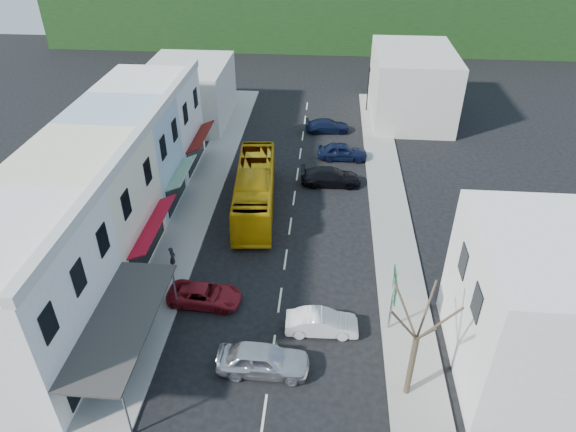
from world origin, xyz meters
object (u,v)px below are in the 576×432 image
object	(u,v)px
car_white	(322,323)
car_red	(205,294)
bus	(255,190)
direction_sign	(392,302)
street_tree	(416,339)
pedestrian_left	(173,257)
car_silver	(263,361)
traffic_signal	(368,89)

from	to	relation	value
car_white	car_red	world-z (taller)	same
bus	direction_sign	size ratio (longest dim) A/B	2.80
car_red	direction_sign	xyz separation A→B (m)	(10.88, -1.30, 1.37)
bus	direction_sign	distance (m)	15.42
bus	street_tree	xyz separation A→B (m)	(9.84, -16.64, 2.32)
car_white	car_red	xyz separation A→B (m)	(-7.08, 1.80, 0.00)
pedestrian_left	direction_sign	world-z (taller)	direction_sign
direction_sign	car_silver	bearing A→B (deg)	-150.99
direction_sign	traffic_signal	world-z (taller)	traffic_signal
traffic_signal	bus	bearing A→B (deg)	89.99
traffic_signal	car_white	bearing A→B (deg)	107.87
traffic_signal	street_tree	bearing A→B (deg)	115.21
bus	direction_sign	bearing A→B (deg)	-57.67
car_white	pedestrian_left	world-z (taller)	pedestrian_left
car_red	direction_sign	distance (m)	11.04
car_red	traffic_signal	world-z (taller)	traffic_signal
car_red	traffic_signal	size ratio (longest dim) A/B	0.93
bus	car_white	size ratio (longest dim) A/B	2.64
car_white	street_tree	world-z (taller)	street_tree
car_silver	car_red	world-z (taller)	same
car_white	traffic_signal	world-z (taller)	traffic_signal
car_silver	pedestrian_left	bearing A→B (deg)	42.18
car_red	traffic_signal	bearing A→B (deg)	-15.83
bus	car_red	xyz separation A→B (m)	(-1.57, -10.98, -0.85)
car_silver	car_red	xyz separation A→B (m)	(-4.13, 4.80, 0.00)
bus	car_red	bearing A→B (deg)	-102.96
bus	pedestrian_left	distance (m)	9.13
car_silver	direction_sign	world-z (taller)	direction_sign
street_tree	traffic_signal	bearing A→B (deg)	90.51
bus	direction_sign	world-z (taller)	direction_sign
car_silver	street_tree	size ratio (longest dim) A/B	0.57
bus	pedestrian_left	world-z (taller)	bus
pedestrian_left	traffic_signal	distance (m)	31.88
car_silver	direction_sign	xyz separation A→B (m)	(6.75, 3.50, 1.37)
car_white	bus	bearing A→B (deg)	21.14
bus	car_silver	size ratio (longest dim) A/B	2.64
car_silver	traffic_signal	xyz separation A→B (m)	(6.95, 36.45, 1.78)
pedestrian_left	car_white	bearing A→B (deg)	-122.53
car_silver	pedestrian_left	world-z (taller)	pedestrian_left
pedestrian_left	traffic_signal	world-z (taller)	traffic_signal
car_white	traffic_signal	distance (m)	33.73
pedestrian_left	street_tree	bearing A→B (deg)	-128.01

